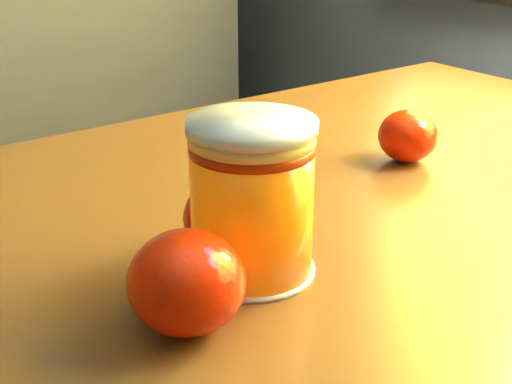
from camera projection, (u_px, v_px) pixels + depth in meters
table at (349, 317)px, 0.62m from camera, size 1.02×0.73×0.75m
juice_glass at (252, 200)px, 0.48m from camera, size 0.09×0.09×0.11m
orange_front at (230, 218)px, 0.51m from camera, size 0.08×0.08×0.06m
orange_back at (408, 136)px, 0.70m from camera, size 0.07×0.07×0.05m
orange_extra at (187, 282)px, 0.42m from camera, size 0.07×0.07×0.06m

